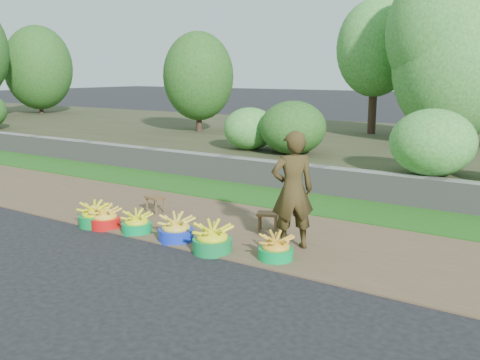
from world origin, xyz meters
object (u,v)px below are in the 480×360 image
Objects in this scene: basin_e at (212,240)px; stool_left at (155,199)px; basin_b at (105,218)px; stool_right at (268,216)px; basin_d at (176,230)px; basin_c at (137,223)px; basin_f at (276,249)px; vendor_woman at (293,190)px; basin_a at (95,216)px.

basin_e is 1.47× the size of stool_left.
stool_right is (2.18, 1.21, 0.09)m from basin_b.
basin_c is at bearing -177.61° from basin_d.
basin_b reaches higher than stool_right.
basin_d reaches higher than basin_c.
basin_f is at bearing 13.76° from basin_e.
basin_d is at bearing -21.55° from vendor_woman.
basin_a is at bearing -29.93° from vendor_woman.
stool_left is (0.28, 1.08, 0.08)m from basin_a.
stool_left is (-1.27, 0.96, 0.08)m from basin_d.
basin_f is at bearing -54.43° from stool_right.
stool_left is at bearing 142.99° from basin_d.
vendor_woman is (2.26, 0.64, 0.67)m from basin_c.
basin_f reaches higher than stool_left.
stool_left is (-0.53, 0.99, 0.10)m from basin_c.
basin_f is at bearing 51.29° from vendor_woman.
vendor_woman reaches higher than stool_left.
basin_b is 1.27× the size of stool_left.
basin_e is 0.87m from basin_f.
basin_b is at bearing -93.10° from stool_left.
basin_d is at bearing 172.03° from basin_e.
basin_c is 1.24× the size of stool_left.
basin_a is 2.69m from stool_right.
basin_a is at bearing -175.54° from basin_d.
basin_d is 0.32× the size of vendor_woman.
basin_b reaches higher than basin_f.
stool_right is (2.40, 1.22, 0.08)m from basin_a.
basin_c is at bearing -176.55° from basin_f.
stool_right is 1.01m from vendor_woman.
basin_a is 0.31× the size of vendor_woman.
basin_f is at bearing 4.22° from basin_b.
basin_c is (0.81, 0.09, -0.02)m from basin_a.
basin_c reaches higher than stool_left.
basin_e reaches higher than stool_left.
basin_b reaches higher than basin_c.
basin_e is 2.25m from stool_left.
basin_b is 0.91× the size of basin_d.
basin_a is 3.12m from basin_f.
basin_c is 0.28× the size of vendor_woman.
basin_f is 1.16× the size of stool_right.
basin_c is 0.98× the size of basin_f.
basin_e reaches higher than basin_b.
stool_left is (-1.98, 1.06, 0.07)m from basin_e.
vendor_woman reaches higher than basin_b.
stool_right is at bearing 125.57° from basin_f.
vendor_woman is at bearing -36.45° from stool_right.
basin_f reaches higher than stool_right.
basin_e is at bearing -2.18° from vendor_woman.
stool_left is at bearing 163.29° from basin_f.
basin_a is 2.26m from basin_e.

